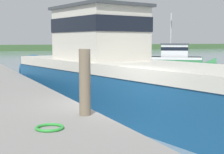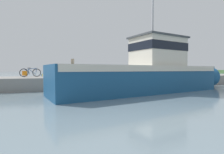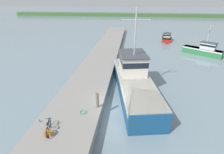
{
  "view_description": "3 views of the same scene",
  "coord_description": "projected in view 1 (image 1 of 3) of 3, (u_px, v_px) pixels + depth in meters",
  "views": [
    {
      "loc": [
        -3.84,
        -8.01,
        2.62
      ],
      "look_at": [
        -0.48,
        -0.71,
        1.76
      ],
      "focal_mm": 55.0,
      "sensor_mm": 36.0,
      "label": 1
    },
    {
      "loc": [
        12.66,
        -2.7,
        1.58
      ],
      "look_at": [
        0.47,
        1.69,
        1.04
      ],
      "focal_mm": 28.0,
      "sensor_mm": 36.0,
      "label": 2
    },
    {
      "loc": [
        1.4,
        -13.06,
        9.56
      ],
      "look_at": [
        -0.54,
        3.43,
        1.79
      ],
      "focal_mm": 28.0,
      "sensor_mm": 36.0,
      "label": 3
    }
  ],
  "objects": [
    {
      "name": "ground_plane",
      "position": [
        117.0,
        139.0,
        9.11
      ],
      "size": [
        320.0,
        320.0,
        0.0
      ],
      "primitive_type": "plane",
      "color": "gray"
    },
    {
      "name": "far_shoreline",
      "position": [
        89.0,
        47.0,
        94.16
      ],
      "size": [
        180.0,
        5.0,
        1.52
      ],
      "primitive_type": "cube",
      "color": "#426638",
      "rests_on": "ground_plane"
    },
    {
      "name": "fishing_boat_main",
      "position": [
        111.0,
        71.0,
        13.38
      ],
      "size": [
        5.44,
        14.91,
        8.61
      ],
      "rotation": [
        0.0,
        0.0,
        0.18
      ],
      "color": "navy",
      "rests_on": "ground_plane"
    },
    {
      "name": "boat_green_anchored",
      "position": [
        170.0,
        59.0,
        31.27
      ],
      "size": [
        7.03,
        5.64,
        5.08
      ],
      "rotation": [
        0.0,
        0.0,
        -2.2
      ],
      "color": "#337F47",
      "rests_on": "ground_plane"
    },
    {
      "name": "boat_orange_near",
      "position": [
        81.0,
        58.0,
        39.05
      ],
      "size": [
        2.86,
        6.99,
        1.83
      ],
      "rotation": [
        0.0,
        0.0,
        2.99
      ],
      "color": "#AD231E",
      "rests_on": "ground_plane"
    },
    {
      "name": "mooring_post",
      "position": [
        85.0,
        82.0,
        7.54
      ],
      "size": [
        0.25,
        0.25,
        1.47
      ],
      "primitive_type": "cylinder",
      "color": "#756651",
      "rests_on": "dock_pier"
    },
    {
      "name": "hose_coil",
      "position": [
        50.0,
        128.0,
        6.4
      ],
      "size": [
        0.54,
        0.54,
        0.05
      ],
      "primitive_type": "torus",
      "color": "green",
      "rests_on": "dock_pier"
    }
  ]
}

